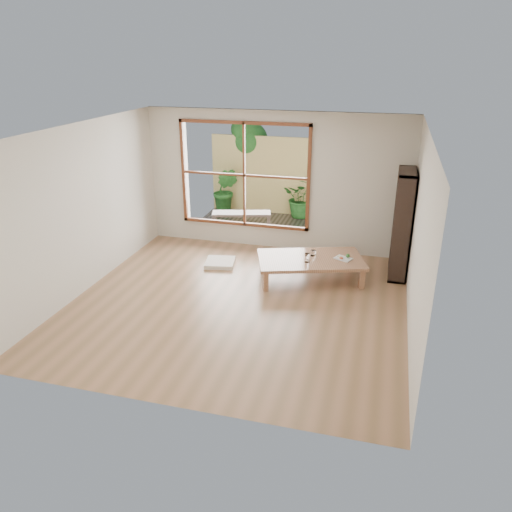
{
  "coord_description": "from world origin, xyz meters",
  "views": [
    {
      "loc": [
        2.03,
        -6.5,
        3.58
      ],
      "look_at": [
        0.12,
        0.59,
        0.55
      ],
      "focal_mm": 35.0,
      "sensor_mm": 36.0,
      "label": 1
    }
  ],
  "objects": [
    {
      "name": "shrub_left",
      "position": [
        -1.61,
        4.27,
        0.56
      ],
      "size": [
        0.6,
        0.48,
        1.07
      ],
      "primitive_type": "imported",
      "rotation": [
        0.0,
        0.0,
        -0.02
      ],
      "color": "#2B6A27",
      "rests_on": "deck"
    },
    {
      "name": "glass_mid",
      "position": [
        0.93,
        1.25,
        0.43
      ],
      "size": [
        0.07,
        0.07,
        0.1
      ],
      "primitive_type": "cylinder",
      "color": "silver",
      "rests_on": "low_table"
    },
    {
      "name": "glass_small",
      "position": [
        0.85,
        1.11,
        0.42
      ],
      "size": [
        0.06,
        0.06,
        0.07
      ],
      "primitive_type": "cylinder",
      "color": "silver",
      "rests_on": "low_table"
    },
    {
      "name": "bookshelf",
      "position": [
        2.33,
        1.72,
        0.91
      ],
      "size": [
        0.29,
        0.82,
        1.81
      ],
      "primitive_type": "cube",
      "color": "black",
      "rests_on": "ground"
    },
    {
      "name": "glass_short",
      "position": [
        0.95,
        1.3,
        0.42
      ],
      "size": [
        0.06,
        0.06,
        0.08
      ],
      "primitive_type": "cylinder",
      "color": "silver",
      "rests_on": "low_table"
    },
    {
      "name": "deck",
      "position": [
        -0.6,
        3.56,
        0.0
      ],
      "size": [
        2.8,
        2.0,
        0.05
      ],
      "primitive_type": "cube",
      "color": "#3E362D",
      "rests_on": "ground"
    },
    {
      "name": "floor_cushion",
      "position": [
        -0.75,
        1.33,
        0.04
      ],
      "size": [
        0.59,
        0.59,
        0.07
      ],
      "primitive_type": "cube",
      "rotation": [
        0.0,
        0.0,
        0.18
      ],
      "color": "white",
      "rests_on": "ground"
    },
    {
      "name": "glass_tall",
      "position": [
        0.89,
        0.96,
        0.45
      ],
      "size": [
        0.08,
        0.08,
        0.15
      ],
      "primitive_type": "cylinder",
      "color": "silver",
      "rests_on": "low_table"
    },
    {
      "name": "bamboo_fence",
      "position": [
        -0.6,
        4.56,
        0.9
      ],
      "size": [
        2.8,
        0.06,
        1.8
      ],
      "primitive_type": "cube",
      "color": "#DCC570",
      "rests_on": "ground"
    },
    {
      "name": "garden_tree",
      "position": [
        -1.28,
        4.86,
        1.63
      ],
      "size": [
        1.04,
        0.85,
        2.22
      ],
      "color": "#4C3D2D",
      "rests_on": "ground"
    },
    {
      "name": "food_tray",
      "position": [
        1.46,
        1.25,
        0.4
      ],
      "size": [
        0.33,
        0.29,
        0.09
      ],
      "rotation": [
        0.0,
        0.0,
        -0.43
      ],
      "color": "white",
      "rests_on": "low_table"
    },
    {
      "name": "garden_bench",
      "position": [
        -0.89,
        3.17,
        0.35
      ],
      "size": [
        1.28,
        0.67,
        0.39
      ],
      "rotation": [
        0.0,
        0.0,
        0.27
      ],
      "color": "black",
      "rests_on": "deck"
    },
    {
      "name": "ground",
      "position": [
        0.0,
        0.0,
        0.0
      ],
      "size": [
        5.0,
        5.0,
        0.0
      ],
      "primitive_type": "plane",
      "color": "#A47552",
      "rests_on": "ground"
    },
    {
      "name": "low_table",
      "position": [
        0.92,
        1.14,
        0.33
      ],
      "size": [
        1.95,
        1.47,
        0.38
      ],
      "rotation": [
        0.0,
        0.0,
        0.32
      ],
      "color": "#A67250",
      "rests_on": "ground"
    },
    {
      "name": "shrub_right",
      "position": [
        0.19,
        4.4,
        0.49
      ],
      "size": [
        0.95,
        0.85,
        0.94
      ],
      "primitive_type": "imported",
      "rotation": [
        0.0,
        0.0,
        0.16
      ],
      "color": "#2B6A27",
      "rests_on": "deck"
    }
  ]
}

